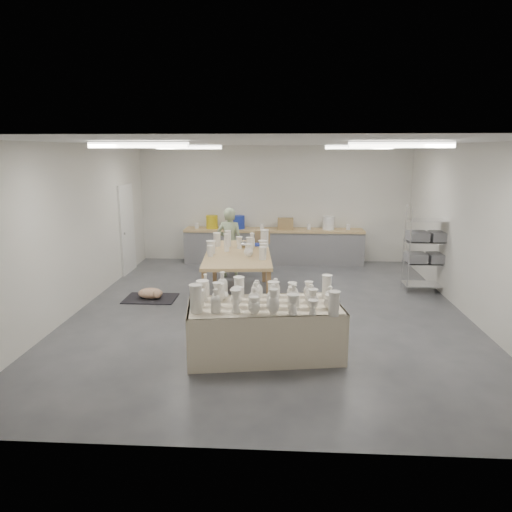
# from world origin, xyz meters

# --- Properties ---
(room) EXTENTS (8.00, 8.02, 3.00)m
(room) POSITION_xyz_m (-0.11, 0.08, 2.06)
(room) COLOR #424449
(room) RESTS_ON ground
(back_counter) EXTENTS (4.60, 0.60, 1.24)m
(back_counter) POSITION_xyz_m (-0.01, 3.68, 0.49)
(back_counter) COLOR tan
(back_counter) RESTS_ON ground
(wire_shelf) EXTENTS (0.88, 0.48, 1.80)m
(wire_shelf) POSITION_xyz_m (3.20, 1.40, 0.92)
(wire_shelf) COLOR silver
(wire_shelf) RESTS_ON ground
(drying_table) EXTENTS (2.28, 1.33, 1.13)m
(drying_table) POSITION_xyz_m (-0.03, -1.84, 0.44)
(drying_table) COLOR olive
(drying_table) RESTS_ON ground
(work_table) EXTENTS (1.42, 2.57, 1.28)m
(work_table) POSITION_xyz_m (-0.58, 0.83, 0.93)
(work_table) COLOR tan
(work_table) RESTS_ON ground
(rug) EXTENTS (1.00, 0.70, 0.02)m
(rug) POSITION_xyz_m (-2.37, 0.56, 0.01)
(rug) COLOR black
(rug) RESTS_ON ground
(cat) EXTENTS (0.51, 0.39, 0.21)m
(cat) POSITION_xyz_m (-2.35, 0.54, 0.12)
(cat) COLOR white
(cat) RESTS_ON rug
(potter) EXTENTS (0.64, 0.47, 1.62)m
(potter) POSITION_xyz_m (-0.98, 2.25, 0.81)
(potter) COLOR #8FA27D
(potter) RESTS_ON ground
(red_stool) EXTENTS (0.38, 0.38, 0.30)m
(red_stool) POSITION_xyz_m (-0.98, 2.52, 0.26)
(red_stool) COLOR red
(red_stool) RESTS_ON ground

